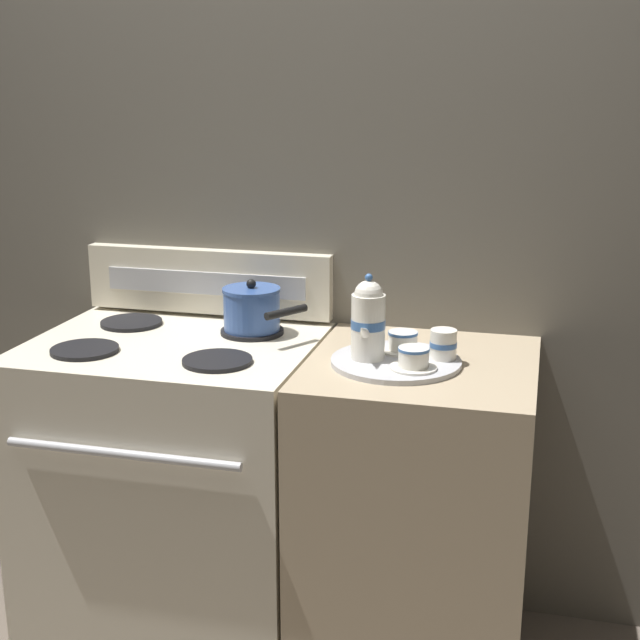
% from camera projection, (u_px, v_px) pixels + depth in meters
% --- Properties ---
extents(ground_plane, '(6.00, 6.00, 0.00)m').
position_uv_depth(ground_plane, '(279.00, 635.00, 2.67)').
color(ground_plane, brown).
extents(wall_back, '(6.00, 0.05, 2.20)m').
position_uv_depth(wall_back, '(307.00, 253.00, 2.69)').
color(wall_back, '#666056').
rests_on(wall_back, ground).
extents(stove, '(0.80, 0.66, 0.91)m').
position_uv_depth(stove, '(178.00, 487.00, 2.62)').
color(stove, beige).
rests_on(stove, ground).
extents(control_panel, '(0.78, 0.05, 0.20)m').
position_uv_depth(control_panel, '(208.00, 281.00, 2.74)').
color(control_panel, beige).
rests_on(control_panel, stove).
extents(side_counter, '(0.60, 0.63, 0.89)m').
position_uv_depth(side_counter, '(417.00, 516.00, 2.45)').
color(side_counter, tan).
rests_on(side_counter, ground).
extents(saucepan, '(0.26, 0.23, 0.15)m').
position_uv_depth(saucepan, '(252.00, 309.00, 2.56)').
color(saucepan, '#335193').
rests_on(saucepan, stove).
extents(serving_tray, '(0.34, 0.34, 0.01)m').
position_uv_depth(serving_tray, '(396.00, 362.00, 2.31)').
color(serving_tray, '#B2B2B7').
rests_on(serving_tray, side_counter).
extents(teapot, '(0.09, 0.14, 0.23)m').
position_uv_depth(teapot, '(368.00, 320.00, 2.29)').
color(teapot, white).
rests_on(teapot, serving_tray).
extents(teacup_left, '(0.12, 0.12, 0.06)m').
position_uv_depth(teacup_left, '(414.00, 358.00, 2.23)').
color(teacup_left, white).
rests_on(teacup_left, serving_tray).
extents(teacup_right, '(0.12, 0.12, 0.06)m').
position_uv_depth(teacup_right, '(403.00, 342.00, 2.36)').
color(teacup_right, white).
rests_on(teacup_right, serving_tray).
extents(creamer_jug, '(0.07, 0.07, 0.08)m').
position_uv_depth(creamer_jug, '(443.00, 345.00, 2.30)').
color(creamer_jug, white).
rests_on(creamer_jug, serving_tray).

